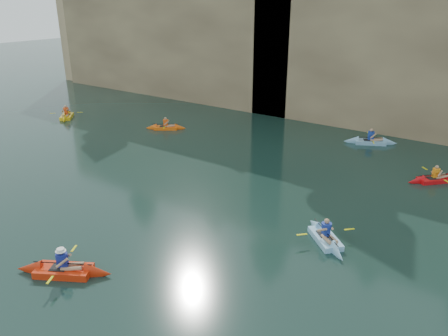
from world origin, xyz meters
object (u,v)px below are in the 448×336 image
Objects in this scene: main_kayaker at (64,270)px; kayaker_orange at (166,127)px; kayaker_red_far at (435,179)px; kayaker_ltblue_near at (325,238)px.

main_kayaker reaches higher than kayaker_orange.
main_kayaker is 18.14m from kayaker_red_far.
kayaker_orange is 1.00× the size of kayaker_ltblue_near.
main_kayaker is at bearing -88.86° from kayaker_ltblue_near.
kayaker_ltblue_near is 1.03× the size of kayaker_red_far.
main_kayaker is at bearing -165.21° from kayaker_red_far.
main_kayaker is 1.21× the size of kayaker_orange.
kayaker_ltblue_near is at bearing -61.33° from kayaker_orange.
main_kayaker is 1.21× the size of kayaker_ltblue_near.
kayaker_orange is at bearing 136.56° from kayaker_red_far.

